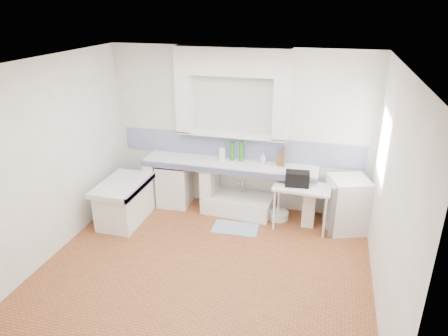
% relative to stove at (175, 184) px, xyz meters
% --- Properties ---
extents(floor, '(4.50, 4.50, 0.00)m').
position_rel_stove_xyz_m(floor, '(1.11, -1.69, -0.39)').
color(floor, '#9E542B').
rests_on(floor, ground).
extents(ceiling, '(4.50, 4.50, 0.00)m').
position_rel_stove_xyz_m(ceiling, '(1.11, -1.69, 2.41)').
color(ceiling, white).
rests_on(ceiling, ground).
extents(wall_back, '(4.50, 0.00, 4.50)m').
position_rel_stove_xyz_m(wall_back, '(1.11, 0.31, 1.01)').
color(wall_back, white).
rests_on(wall_back, ground).
extents(wall_front, '(4.50, 0.00, 4.50)m').
position_rel_stove_xyz_m(wall_front, '(1.11, -3.69, 1.01)').
color(wall_front, white).
rests_on(wall_front, ground).
extents(wall_left, '(0.00, 4.50, 4.50)m').
position_rel_stove_xyz_m(wall_left, '(-1.14, -1.69, 1.01)').
color(wall_left, white).
rests_on(wall_left, ground).
extents(wall_right, '(0.00, 4.50, 4.50)m').
position_rel_stove_xyz_m(wall_right, '(3.36, -1.69, 1.01)').
color(wall_right, white).
rests_on(wall_right, ground).
extents(alcove_mass, '(1.90, 0.25, 0.45)m').
position_rel_stove_xyz_m(alcove_mass, '(1.01, 0.19, 2.19)').
color(alcove_mass, white).
rests_on(alcove_mass, ground).
extents(window_frame, '(0.35, 0.86, 1.06)m').
position_rel_stove_xyz_m(window_frame, '(3.53, -0.49, 1.21)').
color(window_frame, '#341C10').
rests_on(window_frame, ground).
extents(lace_valance, '(0.01, 0.84, 0.24)m').
position_rel_stove_xyz_m(lace_valance, '(3.39, -0.49, 1.59)').
color(lace_valance, white).
rests_on(lace_valance, ground).
extents(counter_slab, '(3.00, 0.60, 0.08)m').
position_rel_stove_xyz_m(counter_slab, '(1.01, 0.01, 0.47)').
color(counter_slab, white).
rests_on(counter_slab, ground).
extents(counter_lip, '(3.00, 0.04, 0.10)m').
position_rel_stove_xyz_m(counter_lip, '(1.01, -0.27, 0.47)').
color(counter_lip, navy).
rests_on(counter_lip, ground).
extents(counter_pier_left, '(0.20, 0.55, 0.82)m').
position_rel_stove_xyz_m(counter_pier_left, '(-0.39, 0.01, 0.02)').
color(counter_pier_left, white).
rests_on(counter_pier_left, ground).
extents(counter_pier_mid, '(0.20, 0.55, 0.82)m').
position_rel_stove_xyz_m(counter_pier_mid, '(0.66, 0.01, 0.02)').
color(counter_pier_mid, white).
rests_on(counter_pier_mid, ground).
extents(counter_pier_right, '(0.20, 0.55, 0.82)m').
position_rel_stove_xyz_m(counter_pier_right, '(2.41, 0.01, 0.02)').
color(counter_pier_right, white).
rests_on(counter_pier_right, ground).
extents(peninsula_top, '(0.70, 1.10, 0.08)m').
position_rel_stove_xyz_m(peninsula_top, '(-0.59, -0.79, 0.27)').
color(peninsula_top, white).
rests_on(peninsula_top, ground).
extents(peninsula_base, '(0.60, 1.00, 0.62)m').
position_rel_stove_xyz_m(peninsula_base, '(-0.59, -0.79, -0.08)').
color(peninsula_base, white).
rests_on(peninsula_base, ground).
extents(peninsula_lip, '(0.04, 1.10, 0.10)m').
position_rel_stove_xyz_m(peninsula_lip, '(-0.26, -0.79, 0.27)').
color(peninsula_lip, navy).
rests_on(peninsula_lip, ground).
extents(backsplash, '(4.27, 0.03, 0.40)m').
position_rel_stove_xyz_m(backsplash, '(1.11, 0.30, 0.71)').
color(backsplash, navy).
rests_on(backsplash, ground).
extents(stove, '(0.57, 0.55, 0.77)m').
position_rel_stove_xyz_m(stove, '(0.00, 0.00, 0.00)').
color(stove, white).
rests_on(stove, ground).
extents(sink, '(1.18, 0.69, 0.27)m').
position_rel_stove_xyz_m(sink, '(1.21, -0.00, -0.25)').
color(sink, white).
rests_on(sink, ground).
extents(side_table, '(0.92, 0.55, 0.04)m').
position_rel_stove_xyz_m(side_table, '(2.28, -0.28, -0.01)').
color(side_table, white).
rests_on(side_table, ground).
extents(fridge, '(0.73, 0.73, 0.89)m').
position_rel_stove_xyz_m(fridge, '(3.00, -0.13, 0.06)').
color(fridge, white).
rests_on(fridge, ground).
extents(bucket_red, '(0.32, 0.32, 0.25)m').
position_rel_stove_xyz_m(bucket_red, '(0.99, -0.02, -0.26)').
color(bucket_red, '#AD1A07').
rests_on(bucket_red, ground).
extents(bucket_orange, '(0.38, 0.38, 0.30)m').
position_rel_stove_xyz_m(bucket_orange, '(1.34, -0.09, -0.24)').
color(bucket_orange, orange).
rests_on(bucket_orange, ground).
extents(bucket_blue, '(0.33, 0.33, 0.28)m').
position_rel_stove_xyz_m(bucket_blue, '(1.60, -0.03, -0.25)').
color(bucket_blue, '#2637B5').
rests_on(bucket_blue, ground).
extents(basin_white, '(0.43, 0.43, 0.13)m').
position_rel_stove_xyz_m(basin_white, '(1.91, -0.08, -0.32)').
color(basin_white, white).
rests_on(basin_white, ground).
extents(water_bottle_a, '(0.07, 0.07, 0.27)m').
position_rel_stove_xyz_m(water_bottle_a, '(1.12, 0.16, -0.25)').
color(water_bottle_a, silver).
rests_on(water_bottle_a, ground).
extents(water_bottle_b, '(0.08, 0.08, 0.32)m').
position_rel_stove_xyz_m(water_bottle_b, '(1.25, 0.16, -0.23)').
color(water_bottle_b, silver).
rests_on(water_bottle_b, ground).
extents(black_bag, '(0.39, 0.25, 0.24)m').
position_rel_stove_xyz_m(black_bag, '(2.19, -0.27, 0.48)').
color(black_bag, black).
rests_on(black_bag, side_table).
extents(green_bottle_a, '(0.07, 0.07, 0.33)m').
position_rel_stove_xyz_m(green_bottle_a, '(1.02, 0.16, 0.68)').
color(green_bottle_a, '#267920').
rests_on(green_bottle_a, counter_slab).
extents(green_bottle_b, '(0.08, 0.08, 0.35)m').
position_rel_stove_xyz_m(green_bottle_b, '(1.18, 0.16, 0.69)').
color(green_bottle_b, '#267920').
rests_on(green_bottle_b, counter_slab).
extents(knife_block, '(0.13, 0.12, 0.22)m').
position_rel_stove_xyz_m(knife_block, '(1.86, 0.15, 0.62)').
color(knife_block, brown).
rests_on(knife_block, counter_slab).
extents(cutting_board, '(0.06, 0.21, 0.29)m').
position_rel_stove_xyz_m(cutting_board, '(1.91, 0.16, 0.66)').
color(cutting_board, brown).
rests_on(cutting_board, counter_slab).
extents(paper_towel, '(0.11, 0.11, 0.22)m').
position_rel_stove_xyz_m(paper_towel, '(0.86, 0.12, 0.62)').
color(paper_towel, white).
rests_on(paper_towel, counter_slab).
extents(soap_bottle, '(0.10, 0.10, 0.18)m').
position_rel_stove_xyz_m(soap_bottle, '(1.57, 0.16, 0.61)').
color(soap_bottle, white).
rests_on(soap_bottle, counter_slab).
extents(rug, '(0.75, 0.45, 0.01)m').
position_rel_stove_xyz_m(rug, '(1.27, -0.59, -0.38)').
color(rug, '#446797').
rests_on(rug, ground).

